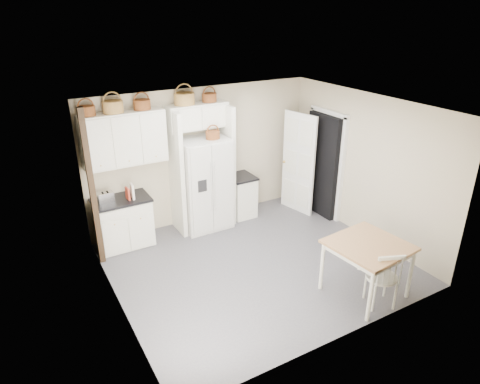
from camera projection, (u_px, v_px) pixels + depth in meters
floor at (256, 264)px, 7.11m from camera, size 4.50×4.50×0.00m
ceiling at (259, 108)px, 6.06m from camera, size 4.50×4.50×0.00m
wall_back at (202, 156)px, 8.17m from camera, size 4.50×0.00×4.50m
wall_left at (111, 226)px, 5.56m from camera, size 0.00×4.00×4.00m
wall_right at (365, 167)px, 7.61m from camera, size 0.00×4.00×4.00m
refrigerator at (204, 184)px, 8.00m from camera, size 0.90×0.73×1.75m
base_cab_left at (124, 223)px, 7.51m from camera, size 0.92×0.58×0.86m
base_cab_right at (241, 197)px, 8.60m from camera, size 0.46×0.55×0.81m
dining_table at (366, 269)px, 6.23m from camera, size 1.10×1.10×0.84m
windsor_chair at (382, 277)px, 5.98m from camera, size 0.56×0.54×0.90m
counter_left at (121, 200)px, 7.33m from camera, size 0.96×0.62×0.04m
counter_right at (241, 177)px, 8.43m from camera, size 0.50×0.59×0.04m
toaster at (106, 197)px, 7.17m from camera, size 0.26×0.16×0.18m
cookbook_red at (128, 194)px, 7.27m from camera, size 0.04×0.14×0.21m
cookbook_cream at (132, 191)px, 7.30m from camera, size 0.05×0.17×0.26m
basket_upper_a at (86, 111)px, 6.66m from camera, size 0.27×0.27×0.15m
basket_upper_b at (113, 107)px, 6.84m from camera, size 0.33×0.33×0.19m
basket_upper_c at (142, 105)px, 7.07m from camera, size 0.28×0.28×0.16m
basket_bridge_a at (184, 99)px, 7.40m from camera, size 0.36×0.36×0.20m
basket_bridge_b at (209, 98)px, 7.63m from camera, size 0.27×0.27×0.15m
basket_fridge_b at (213, 135)px, 7.61m from camera, size 0.26×0.26×0.14m
upper_cabinet at (124, 139)px, 7.12m from camera, size 1.40×0.34×0.90m
bridge_cabinet at (197, 116)px, 7.64m from camera, size 1.12×0.34×0.45m
fridge_panel_left at (177, 174)px, 7.70m from camera, size 0.08×0.60×2.30m
fridge_panel_right at (226, 164)px, 8.16m from camera, size 0.08×0.60×2.30m
trim_post at (92, 190)px, 6.66m from camera, size 0.09×0.09×2.60m
doorway_void at (323, 165)px, 8.47m from camera, size 0.18×0.85×2.05m
door_slab at (298, 164)px, 8.57m from camera, size 0.21×0.79×2.05m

